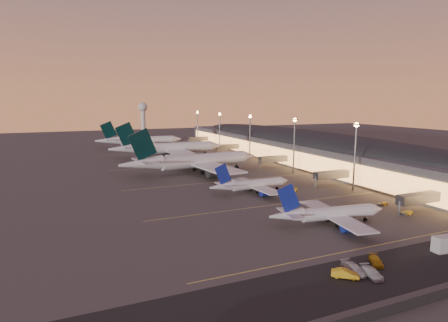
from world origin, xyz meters
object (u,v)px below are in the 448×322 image
airliner_narrow_south (328,214)px  baggage_tug_b (383,204)px  baggage_tug_a (407,213)px  service_van_c (353,269)px  service_van_b (345,274)px  airliner_wide_near (193,161)px  baggage_tug_c (292,190)px  catering_truck_a (447,244)px  airliner_narrow_north (251,185)px  radar_tower (143,113)px  service_van_a (372,273)px  service_van_d (376,261)px  airliner_wide_far (140,141)px  airliner_wide_mid (168,148)px

airliner_narrow_south → baggage_tug_b: size_ratio=10.70×
baggage_tug_a → service_van_c: 48.27m
baggage_tug_b → service_van_b: bearing=-143.8°
baggage_tug_b → service_van_c: (-43.53, -33.82, 0.46)m
airliner_wide_near → baggage_tug_c: (22.53, -48.74, -5.15)m
catering_truck_a → service_van_b: size_ratio=1.30×
airliner_narrow_north → airliner_wide_near: bearing=96.5°
airliner_narrow_south → service_van_c: bearing=-110.6°
baggage_tug_a → baggage_tug_c: 41.61m
service_van_b → service_van_c: (3.01, 1.04, 0.03)m
radar_tower → airliner_narrow_north: bearing=-92.6°
radar_tower → baggage_tug_c: 252.52m
service_van_a → service_van_d: size_ratio=1.09×
baggage_tug_c → service_van_d: (-20.31, -61.19, 0.20)m
airliner_wide_far → airliner_wide_near: bearing=-84.6°
airliner_narrow_south → service_van_b: bearing=-114.5°
baggage_tug_a → service_van_d: 41.64m
airliner_wide_near → baggage_tug_a: airliner_wide_near is taller
airliner_wide_near → service_van_b: (-7.84, -112.08, -4.86)m
airliner_narrow_north → service_van_d: size_ratio=6.36×
airliner_narrow_south → catering_truck_a: (12.65, -25.69, -1.46)m
service_van_a → service_van_d: (4.99, 3.84, -0.07)m
airliner_wide_near → service_van_c: airliner_wide_near is taller
airliner_wide_mid → baggage_tug_b: 135.91m
airliner_wide_near → baggage_tug_a: 95.39m
airliner_wide_near → baggage_tug_c: bearing=-71.1°
airliner_wide_far → service_van_a: airliner_wide_far is taller
airliner_narrow_south → service_van_c: 29.35m
airliner_narrow_north → service_van_c: size_ratio=5.44×
baggage_tug_b → service_van_a: bearing=-139.2°
airliner_narrow_south → airliner_narrow_north: bearing=102.0°
service_van_d → airliner_narrow_south: bearing=104.4°
airliner_narrow_north → service_van_b: 69.06m
airliner_wide_mid → service_van_c: size_ratio=11.18×
airliner_wide_mid → baggage_tug_b: size_ratio=21.36×
baggage_tug_b → catering_truck_a: size_ratio=0.47×
baggage_tug_a → catering_truck_a: 28.12m
catering_truck_a → service_van_d: (-19.94, 1.29, -0.96)m
radar_tower → service_van_c: size_ratio=5.29×
baggage_tug_b → baggage_tug_c: bearing=119.0°
catering_truck_a → airliner_wide_far: bearing=103.9°
airliner_narrow_south → service_van_d: 25.58m
catering_truck_a → service_van_d: bearing=-176.5°
service_van_a → service_van_d: bearing=50.4°
airliner_wide_near → service_van_d: size_ratio=13.22×
airliner_wide_near → catering_truck_a: (22.16, -111.23, -4.00)m
radar_tower → airliner_wide_mid: bearing=-96.2°
service_van_c → radar_tower: bearing=91.7°
catering_truck_a → service_van_b: catering_truck_a is taller
radar_tower → airliner_wide_near: bearing=-95.2°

